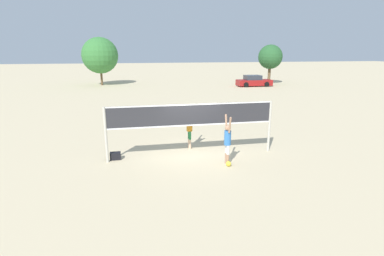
{
  "coord_description": "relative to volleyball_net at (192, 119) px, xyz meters",
  "views": [
    {
      "loc": [
        -2.53,
        -12.4,
        4.62
      ],
      "look_at": [
        0.0,
        0.0,
        1.31
      ],
      "focal_mm": 28.0,
      "sensor_mm": 36.0,
      "label": 1
    }
  ],
  "objects": [
    {
      "name": "ground_plane",
      "position": [
        0.0,
        0.0,
        -1.71
      ],
      "size": [
        200.0,
        200.0,
        0.0
      ],
      "primitive_type": "plane",
      "color": "beige"
    },
    {
      "name": "volleyball_net",
      "position": [
        0.0,
        0.0,
        0.0
      ],
      "size": [
        7.42,
        0.11,
        2.38
      ],
      "color": "beige",
      "rests_on": "ground_plane"
    },
    {
      "name": "player_spiker",
      "position": [
        1.24,
        -1.21,
        -0.62
      ],
      "size": [
        0.28,
        0.7,
        2.07
      ],
      "rotation": [
        0.0,
        0.0,
        1.57
      ],
      "color": "tan",
      "rests_on": "ground_plane"
    },
    {
      "name": "player_blocker",
      "position": [
        0.11,
        1.12,
        -0.58
      ],
      "size": [
        0.28,
        0.71,
        2.15
      ],
      "rotation": [
        0.0,
        0.0,
        -1.57
      ],
      "color": "beige",
      "rests_on": "ground_plane"
    },
    {
      "name": "volleyball",
      "position": [
        1.23,
        -1.46,
        -1.6
      ],
      "size": [
        0.22,
        0.22,
        0.22
      ],
      "color": "yellow",
      "rests_on": "ground_plane"
    },
    {
      "name": "gear_bag",
      "position": [
        -3.34,
        0.28,
        -1.55
      ],
      "size": [
        0.45,
        0.29,
        0.32
      ],
      "color": "black",
      "rests_on": "ground_plane"
    },
    {
      "name": "parked_car_near",
      "position": [
        13.23,
        24.52,
        -1.07
      ],
      "size": [
        4.54,
        1.92,
        1.43
      ],
      "rotation": [
        0.0,
        0.0,
        -0.02
      ],
      "color": "maroon",
      "rests_on": "ground_plane"
    },
    {
      "name": "tree_left_cluster",
      "position": [
        16.5,
        26.93,
        1.96
      ],
      "size": [
        3.3,
        3.3,
        5.35
      ],
      "color": "brown",
      "rests_on": "ground_plane"
    },
    {
      "name": "tree_right_cluster",
      "position": [
        -6.35,
        29.89,
        2.19
      ],
      "size": [
        4.73,
        4.73,
        6.28
      ],
      "color": "brown",
      "rests_on": "ground_plane"
    }
  ]
}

